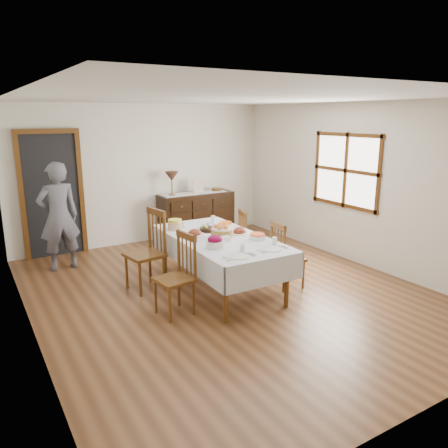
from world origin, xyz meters
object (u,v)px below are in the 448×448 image
chair_left_far (148,249)px  chair_right_near (285,255)px  table_lamp (172,177)px  chair_right_far (250,240)px  person (58,213)px  sideboard (196,215)px  dining_table (220,243)px  chair_left_near (178,274)px

chair_left_far → chair_right_near: bearing=50.7°
chair_right_near → table_lamp: table_lamp is taller
chair_right_far → person: size_ratio=0.53×
sideboard → dining_table: bearing=-110.7°
dining_table → chair_left_near: bearing=-153.3°
chair_right_near → sideboard: (0.15, 2.99, -0.03)m
dining_table → person: (-1.72, 2.02, 0.24)m
chair_right_far → table_lamp: 2.30m
chair_left_near → chair_right_near: size_ratio=1.06×
chair_right_far → person: bearing=76.4°
chair_right_near → chair_right_far: 0.84m
sideboard → chair_right_near: bearing=-92.9°
chair_left_near → chair_right_far: (1.64, 0.82, -0.02)m
dining_table → person: bearing=131.9°
chair_left_far → person: size_ratio=0.62×
dining_table → chair_left_far: (-0.84, 0.55, -0.10)m
chair_right_near → chair_right_far: size_ratio=0.98×
person → sideboard: bearing=-172.7°
chair_left_near → person: 2.61m
chair_left_far → chair_right_far: size_ratio=1.17×
chair_left_near → chair_right_near: bearing=82.3°
chair_right_far → sideboard: 2.16m
chair_left_near → chair_right_far: chair_left_near is taller
chair_left_far → chair_right_far: (1.64, -0.13, -0.08)m
dining_table → chair_left_far: size_ratio=1.99×
chair_right_far → chair_right_near: bearing=-160.3°
chair_left_far → sideboard: 2.72m
chair_right_far → sideboard: bearing=14.1°
chair_left_near → person: person is taller
dining_table → sideboard: (0.98, 2.58, -0.22)m
dining_table → sideboard: 2.77m
chair_left_near → table_lamp: bearing=149.4°
person → table_lamp: (2.18, 0.54, 0.34)m
chair_right_near → chair_left_near: bearing=96.1°
sideboard → table_lamp: table_lamp is taller
dining_table → chair_right_far: 0.93m
chair_left_near → person: bearing=-166.7°
sideboard → table_lamp: (-0.52, -0.01, 0.80)m
chair_left_near → table_lamp: (1.29, 2.96, 0.74)m
chair_right_far → table_lamp: bearing=27.8°
dining_table → table_lamp: size_ratio=4.88×
chair_left_far → table_lamp: (1.30, 2.01, 0.68)m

